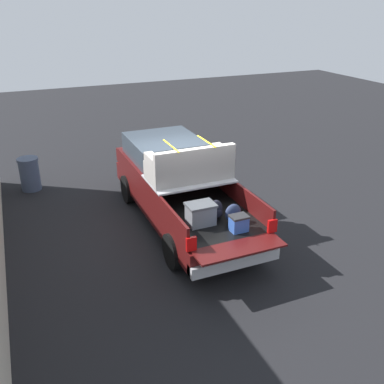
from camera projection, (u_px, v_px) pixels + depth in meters
The scene contains 3 objects.
ground_plane at pixel (183, 223), 10.88m from camera, with size 40.00×40.00×0.00m, color black.
pickup_truck at pixel (177, 183), 10.79m from camera, with size 6.05×2.06×2.23m.
trash_can at pixel (30, 174), 12.60m from camera, with size 0.60×0.60×0.98m.
Camera 1 is at (-8.93, 3.57, 5.15)m, focal length 40.22 mm.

